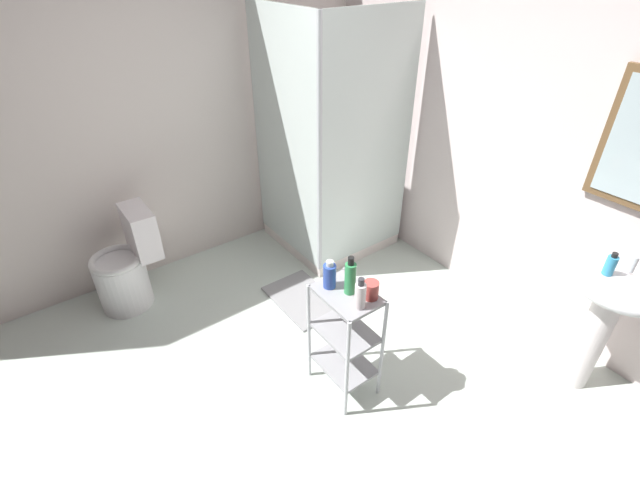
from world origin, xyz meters
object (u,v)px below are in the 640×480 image
object	(u,v)px
toilet	(127,268)
hand_soap_bottle	(610,265)
storage_cart	(345,334)
shower_stall	(328,200)
body_wash_bottle_green	(350,277)
pedestal_sink	(605,312)
shampoo_bottle_blue	(330,275)
lotion_bottle_white	(360,295)
bath_mat	(303,299)
rinse_cup	(371,290)

from	to	relation	value
toilet	hand_soap_bottle	xyz separation A→B (m)	(2.35, 2.00, 0.56)
storage_cart	toilet	bearing A→B (deg)	-152.85
storage_cart	hand_soap_bottle	distance (m)	1.49
shower_stall	storage_cart	size ratio (longest dim) A/B	2.70
storage_cart	body_wash_bottle_green	xyz separation A→B (m)	(0.00, 0.02, 0.40)
body_wash_bottle_green	pedestal_sink	bearing A→B (deg)	54.40
toilet	shampoo_bottle_blue	bearing A→B (deg)	27.57
toilet	storage_cart	xyz separation A→B (m)	(1.57, 0.81, 0.12)
hand_soap_bottle	lotion_bottle_white	distance (m)	1.38
storage_cart	body_wash_bottle_green	world-z (taller)	body_wash_bottle_green
toilet	hand_soap_bottle	bearing A→B (deg)	40.46
shower_stall	bath_mat	xyz separation A→B (m)	(0.50, -0.62, -0.45)
storage_cart	bath_mat	bearing A→B (deg)	163.08
storage_cart	body_wash_bottle_green	bearing A→B (deg)	89.36
rinse_cup	pedestal_sink	bearing A→B (deg)	56.27
bath_mat	hand_soap_bottle	bearing A→B (deg)	30.95
pedestal_sink	bath_mat	distance (m)	1.99
storage_cart	shampoo_bottle_blue	size ratio (longest dim) A/B	4.33
shower_stall	hand_soap_bottle	size ratio (longest dim) A/B	14.58
hand_soap_bottle	body_wash_bottle_green	xyz separation A→B (m)	(-0.78, -1.18, -0.03)
lotion_bottle_white	bath_mat	size ratio (longest dim) A/B	0.31
storage_cart	rinse_cup	bearing A→B (deg)	39.25
toilet	lotion_bottle_white	bearing A→B (deg)	25.02
rinse_cup	toilet	bearing A→B (deg)	-152.03
hand_soap_bottle	shampoo_bottle_blue	distance (m)	1.52
shower_stall	body_wash_bottle_green	xyz separation A→B (m)	(1.30, -0.85, 0.38)
hand_soap_bottle	body_wash_bottle_green	size ratio (longest dim) A/B	0.59
storage_cart	body_wash_bottle_green	size ratio (longest dim) A/B	3.19
hand_soap_bottle	shampoo_bottle_blue	size ratio (longest dim) A/B	0.80
rinse_cup	shower_stall	bearing A→B (deg)	150.75
shampoo_bottle_blue	storage_cart	bearing A→B (deg)	20.95
rinse_cup	hand_soap_bottle	bearing A→B (deg)	58.73
shampoo_bottle_blue	shower_stall	bearing A→B (deg)	142.95
body_wash_bottle_green	lotion_bottle_white	bearing A→B (deg)	-15.15
hand_soap_bottle	shampoo_bottle_blue	bearing A→B (deg)	-125.45
shower_stall	pedestal_sink	xyz separation A→B (m)	(2.15, 0.33, 0.12)
shampoo_bottle_blue	rinse_cup	xyz separation A→B (m)	(0.20, 0.12, -0.03)
shower_stall	toilet	bearing A→B (deg)	-99.02
storage_cart	hand_soap_bottle	bearing A→B (deg)	57.02
body_wash_bottle_green	rinse_cup	distance (m)	0.13
toilet	shower_stall	bearing A→B (deg)	80.98
pedestal_sink	rinse_cup	xyz separation A→B (m)	(-0.75, -1.12, 0.21)
lotion_bottle_white	bath_mat	bearing A→B (deg)	164.33
storage_cart	rinse_cup	distance (m)	0.38
hand_soap_bottle	shampoo_bottle_blue	xyz separation A→B (m)	(-0.88, -1.24, -0.05)
toilet	rinse_cup	distance (m)	1.95
pedestal_sink	hand_soap_bottle	size ratio (longest dim) A/B	5.90
shower_stall	shampoo_bottle_blue	distance (m)	1.55
shower_stall	toilet	world-z (taller)	shower_stall
body_wash_bottle_green	toilet	bearing A→B (deg)	-152.33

